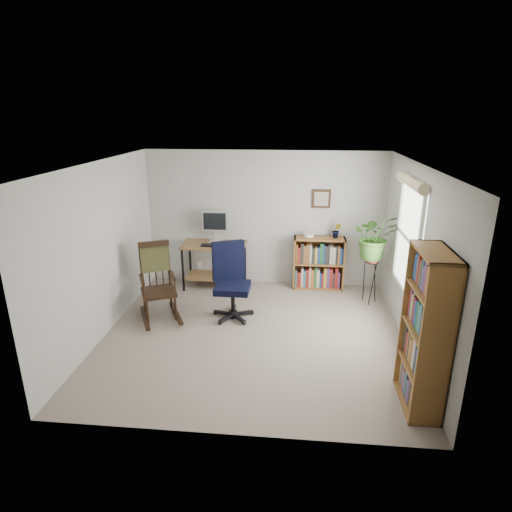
# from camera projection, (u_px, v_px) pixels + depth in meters

# --- Properties ---
(floor) EXTENTS (4.20, 4.00, 0.00)m
(floor) POSITION_uv_depth(u_px,v_px,m) (253.00, 335.00, 6.10)
(floor) COLOR gray
(floor) RESTS_ON ground
(ceiling) EXTENTS (4.20, 4.00, 0.00)m
(ceiling) POSITION_uv_depth(u_px,v_px,m) (253.00, 164.00, 5.32)
(ceiling) COLOR white
(ceiling) RESTS_ON ground
(wall_back) EXTENTS (4.20, 0.00, 2.40)m
(wall_back) POSITION_uv_depth(u_px,v_px,m) (265.00, 219.00, 7.59)
(wall_back) COLOR #AFB0AB
(wall_back) RESTS_ON ground
(wall_front) EXTENTS (4.20, 0.00, 2.40)m
(wall_front) POSITION_uv_depth(u_px,v_px,m) (230.00, 326.00, 3.83)
(wall_front) COLOR #AFB0AB
(wall_front) RESTS_ON ground
(wall_left) EXTENTS (0.00, 4.00, 2.40)m
(wall_left) POSITION_uv_depth(u_px,v_px,m) (102.00, 250.00, 5.90)
(wall_left) COLOR #AFB0AB
(wall_left) RESTS_ON ground
(wall_right) EXTENTS (0.00, 4.00, 2.40)m
(wall_right) POSITION_uv_depth(u_px,v_px,m) (415.00, 260.00, 5.52)
(wall_right) COLOR #AFB0AB
(wall_right) RESTS_ON ground
(window) EXTENTS (0.12, 1.20, 1.50)m
(window) POSITION_uv_depth(u_px,v_px,m) (408.00, 239.00, 5.74)
(window) COLOR white
(window) RESTS_ON wall_right
(desk) EXTENTS (1.12, 0.61, 0.80)m
(desk) POSITION_uv_depth(u_px,v_px,m) (215.00, 265.00, 7.65)
(desk) COLOR olive
(desk) RESTS_ON floor
(monitor) EXTENTS (0.46, 0.16, 0.56)m
(monitor) POSITION_uv_depth(u_px,v_px,m) (215.00, 227.00, 7.56)
(monitor) COLOR silver
(monitor) RESTS_ON desk
(keyboard) EXTENTS (0.40, 0.15, 0.02)m
(keyboard) POSITION_uv_depth(u_px,v_px,m) (213.00, 245.00, 7.40)
(keyboard) COLOR black
(keyboard) RESTS_ON desk
(office_chair) EXTENTS (0.84, 0.84, 1.18)m
(office_chair) POSITION_uv_depth(u_px,v_px,m) (233.00, 282.00, 6.42)
(office_chair) COLOR black
(office_chair) RESTS_ON floor
(rocking_chair) EXTENTS (1.00, 1.20, 1.20)m
(rocking_chair) POSITION_uv_depth(u_px,v_px,m) (158.00, 282.00, 6.40)
(rocking_chair) COLOR black
(rocking_chair) RESTS_ON floor
(low_bookshelf) EXTENTS (0.89, 0.30, 0.94)m
(low_bookshelf) POSITION_uv_depth(u_px,v_px,m) (319.00, 263.00, 7.57)
(low_bookshelf) COLOR brown
(low_bookshelf) RESTS_ON floor
(tall_bookshelf) EXTENTS (0.33, 0.77, 1.75)m
(tall_bookshelf) POSITION_uv_depth(u_px,v_px,m) (425.00, 332.00, 4.39)
(tall_bookshelf) COLOR brown
(tall_bookshelf) RESTS_ON floor
(plant_stand) EXTENTS (0.26, 0.26, 0.84)m
(plant_stand) POSITION_uv_depth(u_px,v_px,m) (371.00, 279.00, 6.98)
(plant_stand) COLOR black
(plant_stand) RESTS_ON floor
(spider_plant) EXTENTS (1.69, 1.88, 1.46)m
(spider_plant) POSITION_uv_depth(u_px,v_px,m) (377.00, 214.00, 6.63)
(spider_plant) COLOR #396B25
(spider_plant) RESTS_ON plant_stand
(potted_plant_small) EXTENTS (0.13, 0.24, 0.11)m
(potted_plant_small) POSITION_uv_depth(u_px,v_px,m) (336.00, 235.00, 7.39)
(potted_plant_small) COLOR #396B25
(potted_plant_small) RESTS_ON low_bookshelf
(framed_picture) EXTENTS (0.32, 0.04, 0.32)m
(framed_picture) POSITION_uv_depth(u_px,v_px,m) (321.00, 199.00, 7.35)
(framed_picture) COLOR black
(framed_picture) RESTS_ON wall_back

